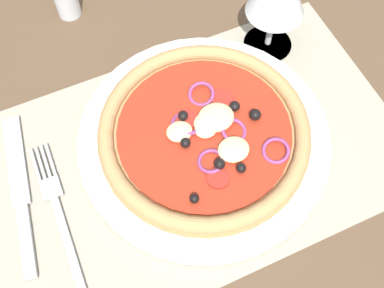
{
  "coord_description": "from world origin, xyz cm",
  "views": [
    {
      "loc": [
        -9.91,
        -23.73,
        51.91
      ],
      "look_at": [
        0.81,
        0.0,
        2.86
      ],
      "focal_mm": 46.18,
      "sensor_mm": 36.0,
      "label": 1
    }
  ],
  "objects_px": {
    "pizza": "(205,132)",
    "knife": "(20,190)",
    "fork": "(57,206)",
    "plate": "(204,140)"
  },
  "relations": [
    {
      "from": "pizza",
      "to": "knife",
      "type": "bearing_deg",
      "value": 172.38
    },
    {
      "from": "plate",
      "to": "pizza",
      "type": "relative_size",
      "value": 1.2
    },
    {
      "from": "fork",
      "to": "knife",
      "type": "xyz_separation_m",
      "value": [
        -0.03,
        0.04,
        0.0
      ]
    },
    {
      "from": "pizza",
      "to": "knife",
      "type": "relative_size",
      "value": 1.22
    },
    {
      "from": "plate",
      "to": "fork",
      "type": "relative_size",
      "value": 1.63
    },
    {
      "from": "plate",
      "to": "pizza",
      "type": "bearing_deg",
      "value": -27.89
    },
    {
      "from": "plate",
      "to": "pizza",
      "type": "height_order",
      "value": "pizza"
    },
    {
      "from": "pizza",
      "to": "fork",
      "type": "bearing_deg",
      "value": -177.96
    },
    {
      "from": "fork",
      "to": "knife",
      "type": "height_order",
      "value": "knife"
    },
    {
      "from": "plate",
      "to": "knife",
      "type": "relative_size",
      "value": 1.47
    }
  ]
}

